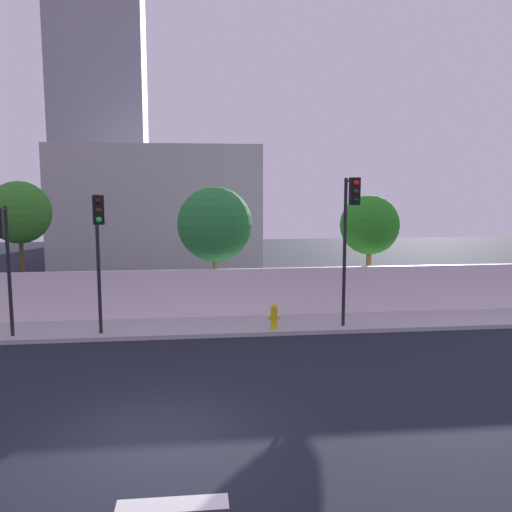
# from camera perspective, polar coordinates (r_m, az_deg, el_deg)

# --- Properties ---
(ground_plane) EXTENTS (80.00, 80.00, 0.00)m
(ground_plane) POSITION_cam_1_polar(r_m,az_deg,el_deg) (11.70, -10.84, -18.34)
(ground_plane) COLOR black
(sidewalk) EXTENTS (36.00, 2.40, 0.15)m
(sidewalk) POSITION_cam_1_polar(r_m,az_deg,el_deg) (19.38, -9.09, -7.55)
(sidewalk) COLOR #AEAEAE
(sidewalk) RESTS_ON ground
(perimeter_wall) EXTENTS (36.00, 0.18, 1.80)m
(perimeter_wall) POSITION_cam_1_polar(r_m,az_deg,el_deg) (20.42, -9.00, -3.97)
(perimeter_wall) COLOR silver
(perimeter_wall) RESTS_ON sidewalk
(traffic_light_left) EXTENTS (0.35, 1.09, 5.19)m
(traffic_light_left) POSITION_cam_1_polar(r_m,az_deg,el_deg) (18.42, 9.92, 3.69)
(traffic_light_left) COLOR black
(traffic_light_left) RESTS_ON sidewalk
(traffic_light_center) EXTENTS (0.51, 1.44, 4.63)m
(traffic_light_center) POSITION_cam_1_polar(r_m,az_deg,el_deg) (17.74, -16.39, 2.22)
(traffic_light_center) COLOR black
(traffic_light_center) RESTS_ON sidewalk
(traffic_light_right) EXTENTS (0.48, 1.84, 4.28)m
(traffic_light_right) POSITION_cam_1_polar(r_m,az_deg,el_deg) (18.23, -25.38, 1.21)
(traffic_light_right) COLOR black
(traffic_light_right) RESTS_ON sidewalk
(fire_hydrant) EXTENTS (0.44, 0.26, 0.86)m
(fire_hydrant) POSITION_cam_1_polar(r_m,az_deg,el_deg) (18.68, 1.92, -6.33)
(fire_hydrant) COLOR gold
(fire_hydrant) RESTS_ON sidewalk
(roadside_tree_midleft) EXTENTS (2.38, 2.38, 5.25)m
(roadside_tree_midleft) POSITION_cam_1_polar(r_m,az_deg,el_deg) (22.37, -23.82, 4.21)
(roadside_tree_midleft) COLOR brown
(roadside_tree_midleft) RESTS_ON ground
(roadside_tree_midright) EXTENTS (2.98, 2.98, 5.04)m
(roadside_tree_midright) POSITION_cam_1_polar(r_m,az_deg,el_deg) (21.42, -4.40, 3.36)
(roadside_tree_midright) COLOR brown
(roadside_tree_midright) RESTS_ON ground
(roadside_tree_rightmost) EXTENTS (2.44, 2.44, 4.69)m
(roadside_tree_rightmost) POSITION_cam_1_polar(r_m,az_deg,el_deg) (22.59, 11.97, 3.21)
(roadside_tree_rightmost) COLOR brown
(roadside_tree_rightmost) RESTS_ON ground
(low_building_distant) EXTENTS (12.36, 6.00, 7.43)m
(low_building_distant) POSITION_cam_1_polar(r_m,az_deg,el_deg) (34.09, -10.30, 5.09)
(low_building_distant) COLOR #AAAAAA
(low_building_distant) RESTS_ON ground
(tower_on_skyline) EXTENTS (7.31, 5.00, 30.97)m
(tower_on_skyline) POSITION_cam_1_polar(r_m,az_deg,el_deg) (47.75, -16.46, 19.79)
(tower_on_skyline) COLOR gray
(tower_on_skyline) RESTS_ON ground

